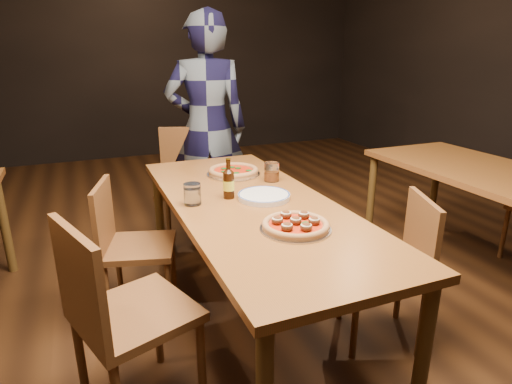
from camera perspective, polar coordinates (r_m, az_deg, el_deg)
name	(u,v)px	position (r m, az deg, el deg)	size (l,w,h in m)	color
ground	(253,323)	(2.61, -0.44, -17.02)	(9.00, 9.00, 0.00)	black
table_main	(252,214)	(2.28, -0.48, -3.01)	(0.80, 2.00, 0.75)	brown
table_right	(511,188)	(3.17, 30.84, 0.52)	(0.80, 2.00, 0.75)	brown
chair_main_nw	(136,312)	(1.92, -15.76, -15.12)	(0.44, 0.44, 0.95)	brown
chair_main_sw	(139,246)	(2.61, -15.30, -6.95)	(0.40, 0.40, 0.85)	brown
chair_main_e	(382,268)	(2.38, 16.50, -9.67)	(0.40, 0.40, 0.85)	brown
chair_end	(187,187)	(3.41, -9.18, 0.61)	(0.45, 0.45, 0.97)	brown
pizza_meatball	(296,225)	(1.92, 5.30, -4.35)	(0.32, 0.32, 0.06)	#B7B7BF
pizza_margherita	(233,171)	(2.75, -3.02, 2.79)	(0.34, 0.34, 0.05)	#B7B7BF
plate_stack	(264,196)	(2.30, 1.06, -0.57)	(0.28, 0.28, 0.03)	white
beer_bottle	(229,184)	(2.30, -3.67, 1.04)	(0.06, 0.06, 0.22)	black
water_glass	(192,194)	(2.23, -8.49, -0.27)	(0.09, 0.09, 0.11)	white
amber_glass	(272,172)	(2.60, 2.09, 2.70)	(0.09, 0.09, 0.11)	#904310
diner	(207,129)	(3.53, -6.55, 8.39)	(0.66, 0.43, 1.81)	black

